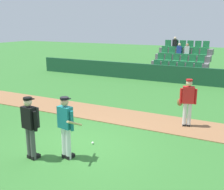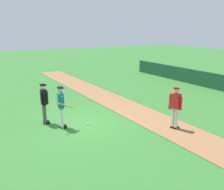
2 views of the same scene
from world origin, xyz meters
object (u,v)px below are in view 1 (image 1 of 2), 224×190
runner_red_jersey (187,101)px  batter_teal_jersey (66,125)px  umpire_home_plate (30,124)px  baseball (93,143)px

runner_red_jersey → batter_teal_jersey: bearing=-121.5°
batter_teal_jersey → runner_red_jersey: (2.41, 3.94, -0.01)m
umpire_home_plate → batter_teal_jersey: bearing=27.6°
batter_teal_jersey → umpire_home_plate: 0.96m
batter_teal_jersey → umpire_home_plate: (-0.85, -0.44, 0.03)m
batter_teal_jersey → runner_red_jersey: same height
umpire_home_plate → baseball: size_ratio=23.78×
umpire_home_plate → baseball: 2.09m
batter_teal_jersey → baseball: 1.46m
batter_teal_jersey → baseball: batter_teal_jersey is taller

